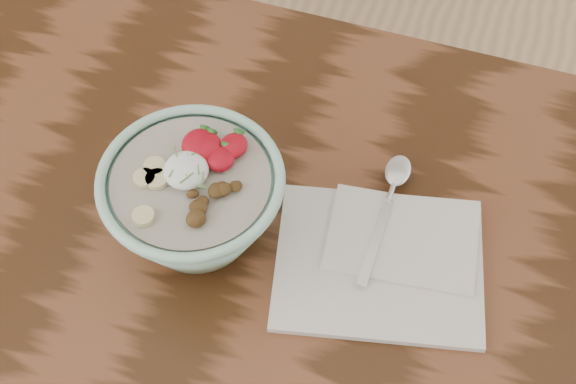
% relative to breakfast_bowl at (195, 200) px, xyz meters
% --- Properties ---
extents(table, '(1.60, 0.90, 0.75)m').
position_rel_breakfast_bowl_xyz_m(table, '(0.03, -0.05, -0.16)').
color(table, '#381E0E').
rests_on(table, ground).
extents(breakfast_bowl, '(0.21, 0.21, 0.14)m').
position_rel_breakfast_bowl_xyz_m(breakfast_bowl, '(0.00, 0.00, 0.00)').
color(breakfast_bowl, '#A1D9C0').
rests_on(breakfast_bowl, table).
extents(napkin, '(0.28, 0.24, 0.01)m').
position_rel_breakfast_bowl_xyz_m(napkin, '(0.22, 0.03, -0.06)').
color(napkin, silver).
rests_on(napkin, table).
extents(spoon, '(0.03, 0.19, 0.01)m').
position_rel_breakfast_bowl_xyz_m(spoon, '(0.21, 0.12, -0.05)').
color(spoon, silver).
rests_on(spoon, napkin).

